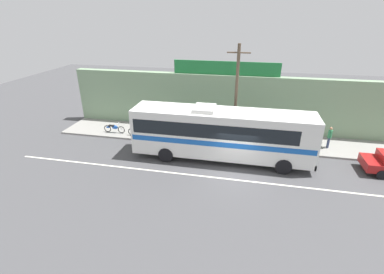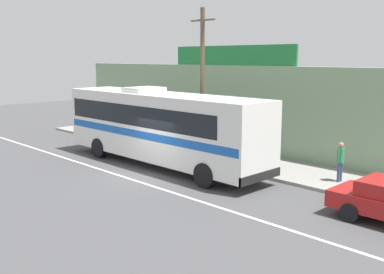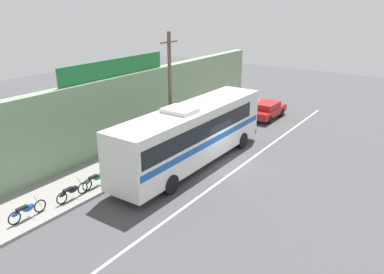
% 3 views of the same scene
% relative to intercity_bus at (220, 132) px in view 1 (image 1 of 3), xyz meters
% --- Properties ---
extents(ground_plane, '(70.00, 70.00, 0.00)m').
position_rel_intercity_bus_xyz_m(ground_plane, '(1.22, -1.76, -2.07)').
color(ground_plane, '#444447').
extents(sidewalk_slab, '(30.00, 3.60, 0.14)m').
position_rel_intercity_bus_xyz_m(sidewalk_slab, '(1.22, 3.44, -2.00)').
color(sidewalk_slab, gray).
rests_on(sidewalk_slab, ground_plane).
extents(storefront_facade, '(30.00, 0.70, 4.80)m').
position_rel_intercity_bus_xyz_m(storefront_facade, '(1.22, 5.59, 0.33)').
color(storefront_facade, gray).
rests_on(storefront_facade, ground_plane).
extents(storefront_billboard, '(8.69, 0.12, 1.10)m').
position_rel_intercity_bus_xyz_m(storefront_billboard, '(-0.32, 5.59, 3.28)').
color(storefront_billboard, '#1E7538').
rests_on(storefront_billboard, storefront_facade).
extents(road_center_stripe, '(30.00, 0.14, 0.01)m').
position_rel_intercity_bus_xyz_m(road_center_stripe, '(1.22, -2.56, -2.06)').
color(road_center_stripe, silver).
rests_on(road_center_stripe, ground_plane).
extents(intercity_bus, '(12.22, 2.65, 3.78)m').
position_rel_intercity_bus_xyz_m(intercity_bus, '(0.00, 0.00, 0.00)').
color(intercity_bus, silver).
rests_on(intercity_bus, ground_plane).
extents(utility_pole, '(1.60, 0.22, 7.49)m').
position_rel_intercity_bus_xyz_m(utility_pole, '(0.80, 2.16, 1.95)').
color(utility_pole, brown).
rests_on(utility_pole, sidewalk_slab).
extents(motorcycle_blue, '(1.88, 0.56, 0.94)m').
position_rel_intercity_bus_xyz_m(motorcycle_blue, '(-6.98, 2.29, -1.50)').
color(motorcycle_blue, black).
rests_on(motorcycle_blue, sidewalk_slab).
extents(motorcycle_orange, '(1.88, 0.56, 0.94)m').
position_rel_intercity_bus_xyz_m(motorcycle_orange, '(-9.27, 2.52, -1.50)').
color(motorcycle_orange, black).
rests_on(motorcycle_orange, sidewalk_slab).
extents(motorcycle_black, '(1.94, 0.56, 0.94)m').
position_rel_intercity_bus_xyz_m(motorcycle_black, '(-5.34, 2.36, -1.50)').
color(motorcycle_black, black).
rests_on(motorcycle_black, sidewalk_slab).
extents(pedestrian_by_curb, '(0.30, 0.48, 1.66)m').
position_rel_intercity_bus_xyz_m(pedestrian_by_curb, '(7.84, 3.16, -0.96)').
color(pedestrian_by_curb, navy).
rests_on(pedestrian_by_curb, sidewalk_slab).
extents(pedestrian_near_shop, '(0.30, 0.48, 1.70)m').
position_rel_intercity_bus_xyz_m(pedestrian_near_shop, '(-1.86, 2.73, -0.94)').
color(pedestrian_near_shop, brown).
rests_on(pedestrian_near_shop, sidewalk_slab).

